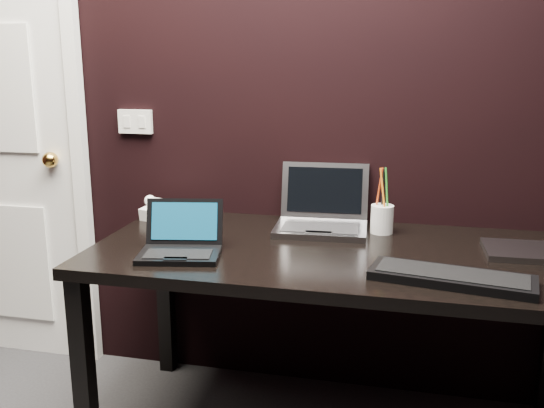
% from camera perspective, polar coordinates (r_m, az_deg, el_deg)
% --- Properties ---
extents(wall_back, '(4.00, 0.00, 4.00)m').
position_cam_1_polar(wall_back, '(2.46, 0.59, 11.63)').
color(wall_back, black).
rests_on(wall_back, ground).
extents(wall_switch, '(0.15, 0.02, 0.10)m').
position_cam_1_polar(wall_switch, '(2.66, -12.75, 7.57)').
color(wall_switch, silver).
rests_on(wall_switch, wall_back).
extents(desk, '(1.70, 0.80, 0.74)m').
position_cam_1_polar(desk, '(2.14, 6.12, -6.25)').
color(desk, black).
rests_on(desk, ground).
extents(netbook, '(0.31, 0.28, 0.17)m').
position_cam_1_polar(netbook, '(2.06, -8.57, -3.80)').
color(netbook, black).
rests_on(netbook, desk).
extents(silver_laptop, '(0.36, 0.33, 0.24)m').
position_cam_1_polar(silver_laptop, '(2.34, 4.71, -1.32)').
color(silver_laptop, gray).
rests_on(silver_laptop, desk).
extents(ext_keyboard, '(0.49, 0.24, 0.03)m').
position_cam_1_polar(ext_keyboard, '(1.88, 16.54, -6.62)').
color(ext_keyboard, black).
rests_on(ext_keyboard, desk).
extents(closed_laptop, '(0.31, 0.22, 0.02)m').
position_cam_1_polar(closed_laptop, '(2.22, 23.15, -4.15)').
color(closed_laptop, gray).
rests_on(closed_laptop, desk).
extents(desk_phone, '(0.21, 0.20, 0.10)m').
position_cam_1_polar(desk_phone, '(2.51, -9.89, -0.60)').
color(desk_phone, white).
rests_on(desk_phone, desk).
extents(mobile_phone, '(0.07, 0.07, 0.11)m').
position_cam_1_polar(mobile_phone, '(2.36, -10.25, -1.47)').
color(mobile_phone, black).
rests_on(mobile_phone, desk).
extents(pen_cup, '(0.11, 0.11, 0.25)m').
position_cam_1_polar(pen_cup, '(2.32, 10.32, -1.29)').
color(pen_cup, silver).
rests_on(pen_cup, desk).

